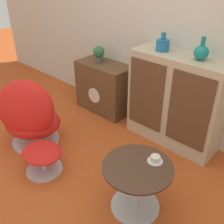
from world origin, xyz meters
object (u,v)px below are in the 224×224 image
potted_plant (99,53)px  tv_console (104,87)px  vase_leftmost (163,44)px  ottoman (42,155)px  egg_chair (30,117)px  sideboard (175,101)px  teacup (155,159)px  coffee_table (137,183)px  vase_inner_left (201,52)px

potted_plant → tv_console: bearing=-0.3°
tv_console → vase_leftmost: vase_leftmost is taller
tv_console → ottoman: bearing=-72.0°
tv_console → egg_chair: bearing=-91.3°
sideboard → teacup: bearing=-67.9°
tv_console → ottoman: tv_console is taller
tv_console → potted_plant: (-0.08, 0.00, 0.44)m
sideboard → coffee_table: size_ratio=1.82×
vase_leftmost → potted_plant: bearing=-179.6°
potted_plant → coffee_table: bearing=-35.4°
sideboard → vase_leftmost: bearing=179.0°
coffee_table → vase_leftmost: (-0.51, 1.01, 0.78)m
sideboard → tv_console: bearing=-179.9°
tv_console → vase_inner_left: size_ratio=3.42×
coffee_table → potted_plant: (-1.41, 1.00, 0.49)m
egg_chair → tv_console: bearing=88.7°
ottoman → coffee_table: coffee_table is taller
coffee_table → vase_inner_left: (-0.10, 1.01, 0.79)m
ottoman → teacup: bearing=22.0°
vase_inner_left → potted_plant: size_ratio=1.03×
ottoman → coffee_table: 0.96m
sideboard → vase_leftmost: size_ratio=5.48×
vase_leftmost → egg_chair: bearing=-127.3°
sideboard → ottoman: size_ratio=2.46×
vase_leftmost → ottoman: bearing=-107.7°
sideboard → vase_inner_left: (0.19, 0.00, 0.56)m
egg_chair → ottoman: size_ratio=1.98×
ottoman → teacup: 1.09m
tv_console → coffee_table: (1.33, -1.00, -0.06)m
tv_console → teacup: bearing=-32.0°
sideboard → tv_console: sideboard is taller
vase_leftmost → teacup: vase_leftmost is taller
ottoman → vase_leftmost: vase_leftmost is taller
vase_leftmost → vase_inner_left: bearing=0.0°
coffee_table → vase_leftmost: size_ratio=3.00×
vase_leftmost → potted_plant: (-0.90, -0.01, -0.29)m
teacup → coffee_table: bearing=-114.7°
sideboard → coffee_table: sideboard is taller
sideboard → coffee_table: (0.29, -1.01, -0.23)m
egg_chair → vase_inner_left: 1.81m
tv_console → potted_plant: bearing=179.7°
sideboard → egg_chair: 1.53m
egg_chair → potted_plant: 1.17m
ottoman → vase_leftmost: bearing=72.3°
ottoman → teacup: (0.98, 0.39, 0.28)m
coffee_table → potted_plant: size_ratio=2.64×
tv_console → vase_leftmost: (0.82, 0.01, 0.72)m
sideboard → egg_chair: sideboard is taller
sideboard → potted_plant: sideboard is taller
egg_chair → teacup: (1.41, 0.23, 0.11)m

